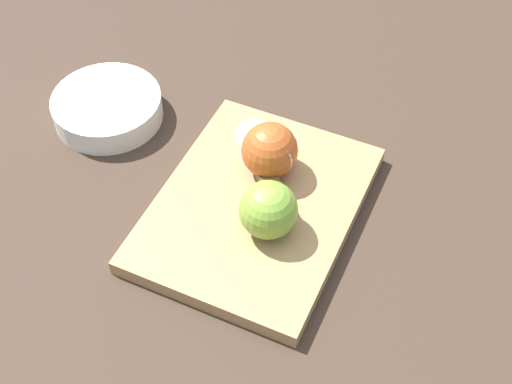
% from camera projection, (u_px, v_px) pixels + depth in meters
% --- Properties ---
extents(ground_plane, '(4.00, 4.00, 0.00)m').
position_uv_depth(ground_plane, '(256.00, 213.00, 0.88)').
color(ground_plane, '#38281E').
extents(cutting_board, '(0.33, 0.27, 0.02)m').
position_uv_depth(cutting_board, '(256.00, 208.00, 0.87)').
color(cutting_board, '#A37A4C').
rests_on(cutting_board, ground_plane).
extents(apple_half_left, '(0.07, 0.07, 0.07)m').
position_uv_depth(apple_half_left, '(269.00, 210.00, 0.81)').
color(apple_half_left, olive).
rests_on(apple_half_left, cutting_board).
extents(apple_half_right, '(0.07, 0.07, 0.07)m').
position_uv_depth(apple_half_right, '(268.00, 150.00, 0.87)').
color(apple_half_right, '#AD4C1E').
rests_on(apple_half_right, cutting_board).
extents(knife, '(0.13, 0.11, 0.02)m').
position_uv_depth(knife, '(272.00, 190.00, 0.87)').
color(knife, silver).
rests_on(knife, cutting_board).
extents(apple_slice, '(0.05, 0.05, 0.01)m').
position_uv_depth(apple_slice, '(255.00, 134.00, 0.94)').
color(apple_slice, '#EFE5C6').
rests_on(apple_slice, cutting_board).
extents(bowl, '(0.15, 0.15, 0.04)m').
position_uv_depth(bowl, '(107.00, 106.00, 0.98)').
color(bowl, silver).
rests_on(bowl, ground_plane).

